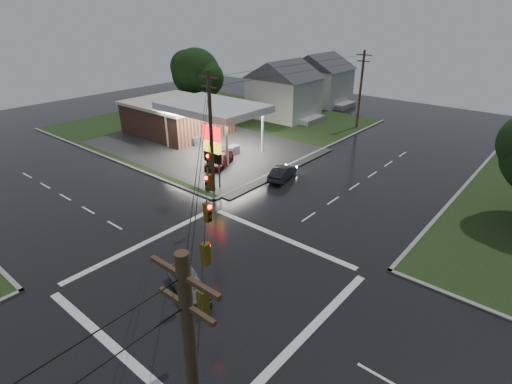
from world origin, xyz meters
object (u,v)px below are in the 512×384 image
Objects in this scene: car_crossing at (189,283)px; house_near at (284,89)px; utility_pole_nw at (211,132)px; car_north at (282,173)px; pylon_sign at (212,146)px; utility_pole_n at (361,89)px; tree_nw_behind at (196,73)px; house_far at (320,78)px; gas_station at (182,116)px; car_pump at (219,160)px.

house_near is at bearing 49.33° from car_crossing.
car_north is at bearing 64.77° from utility_pole_nw.
car_crossing is at bearing -49.89° from pylon_sign.
utility_pole_nw is 1.00× the size of house_near.
utility_pole_n reaches higher than house_near.
house_near is 14.33m from tree_nw_behind.
car_crossing is at bearing -66.40° from house_far.
gas_station reaches higher than car_north.
utility_pole_nw is at bearing -72.08° from house_far.
car_north is 0.87× the size of car_pump.
gas_station is at bearing -51.58° from tree_nw_behind.
utility_pole_nw is at bearing 52.05° from car_north.
house_near reaches higher than car_crossing.
pylon_sign is 7.64m from car_north.
tree_nw_behind reaches higher than car_pump.
gas_station is 19.38m from utility_pole_nw.
car_north is 7.46m from car_pump.
utility_pole_nw is 31.82m from tree_nw_behind.
house_far is at bearing 82.50° from gas_station.
car_crossing is 0.86× the size of car_pump.
tree_nw_behind is 2.42× the size of car_north.
house_far is 2.67× the size of car_north.
gas_station reaches higher than car_crossing.
house_far reaches higher than gas_station.
tree_nw_behind is (-11.89, -18.01, 1.77)m from house_far.
car_pump is at bearing 60.30° from car_crossing.
utility_pole_n is at bearing -38.77° from house_far.
car_north is at bearing 53.62° from pylon_sign.
house_far is at bearing 107.92° from utility_pole_nw.
pylon_sign is 1.45× the size of car_north.
car_crossing is at bearing 96.49° from car_north.
pylon_sign is 16.25m from car_crossing.
utility_pole_nw is 15.35m from car_crossing.
car_crossing is at bearing -72.17° from car_pump.
utility_pole_n reaches higher than pylon_sign.
gas_station is 5.50× the size of car_pump.
utility_pole_nw is (1.00, -1.00, 1.71)m from pylon_sign.
gas_station is 2.37× the size of house_near.
utility_pole_n is at bearing 9.91° from house_near.
gas_station is 17.81m from pylon_sign.
utility_pole_n is 2.54× the size of car_north.
gas_station is 2.62× the size of tree_nw_behind.
utility_pole_n is 22.69m from car_north.
house_near is at bearing 113.37° from utility_pole_nw.
tree_nw_behind is (-8.17, 10.29, 3.63)m from gas_station.
utility_pole_nw reaches higher than pylon_sign.
pylon_sign is 0.60× the size of tree_nw_behind.
utility_pole_nw is 40.48m from house_far.
utility_pole_nw reaches higher than car_crossing.
car_north is at bearing -64.08° from house_far.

